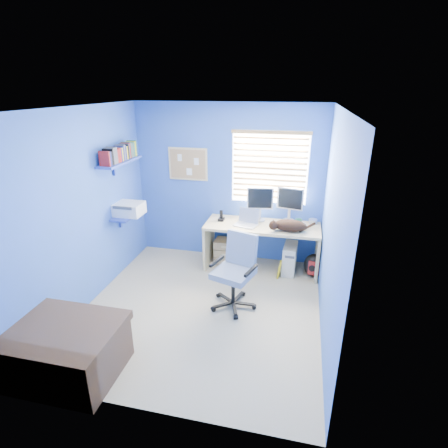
% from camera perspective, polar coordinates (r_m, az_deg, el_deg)
% --- Properties ---
extents(floor, '(3.00, 3.20, 0.00)m').
position_cam_1_polar(floor, '(4.71, -3.62, -13.56)').
color(floor, tan).
rests_on(floor, ground).
extents(ceiling, '(3.00, 3.20, 0.00)m').
position_cam_1_polar(ceiling, '(3.86, -4.54, 18.42)').
color(ceiling, white).
rests_on(ceiling, wall_back).
extents(wall_back, '(3.00, 0.01, 2.50)m').
position_cam_1_polar(wall_back, '(5.60, 0.65, 6.49)').
color(wall_back, '#3560AD').
rests_on(wall_back, ground).
extents(wall_front, '(3.00, 0.01, 2.50)m').
position_cam_1_polar(wall_front, '(2.78, -13.57, -10.72)').
color(wall_front, '#3560AD').
rests_on(wall_front, ground).
extents(wall_left, '(0.01, 3.20, 2.50)m').
position_cam_1_polar(wall_left, '(4.76, -21.64, 2.16)').
color(wall_left, '#3560AD').
rests_on(wall_left, ground).
extents(wall_right, '(0.01, 3.20, 2.50)m').
position_cam_1_polar(wall_right, '(3.98, 17.15, -0.93)').
color(wall_right, '#3560AD').
rests_on(wall_right, ground).
extents(desk, '(1.74, 0.65, 0.74)m').
position_cam_1_polar(desk, '(5.49, 6.12, -3.75)').
color(desk, tan).
rests_on(desk, floor).
extents(laptop, '(0.39, 0.34, 0.22)m').
position_cam_1_polar(laptop, '(5.26, 3.59, 0.87)').
color(laptop, silver).
rests_on(laptop, desk).
extents(monitor_left, '(0.41, 0.18, 0.54)m').
position_cam_1_polar(monitor_left, '(5.43, 5.90, 3.24)').
color(monitor_left, silver).
rests_on(monitor_left, desk).
extents(monitor_right, '(0.42, 0.20, 0.54)m').
position_cam_1_polar(monitor_right, '(5.48, 10.69, 3.14)').
color(monitor_right, silver).
rests_on(monitor_right, desk).
extents(phone, '(0.09, 0.11, 0.17)m').
position_cam_1_polar(phone, '(5.46, -0.45, 1.41)').
color(phone, black).
rests_on(phone, desk).
extents(mug, '(0.10, 0.09, 0.10)m').
position_cam_1_polar(mug, '(5.39, 12.06, 0.26)').
color(mug, '#265F46').
rests_on(mug, desk).
extents(cd_spindle, '(0.13, 0.13, 0.07)m').
position_cam_1_polar(cd_spindle, '(5.53, 14.33, 0.43)').
color(cd_spindle, silver).
rests_on(cd_spindle, desk).
extents(cat, '(0.53, 0.39, 0.17)m').
position_cam_1_polar(cat, '(5.16, 10.75, -0.23)').
color(cat, black).
rests_on(cat, desk).
extents(tower_pc, '(0.21, 0.45, 0.45)m').
position_cam_1_polar(tower_pc, '(5.53, 10.68, -5.52)').
color(tower_pc, beige).
rests_on(tower_pc, floor).
extents(drawer_boxes, '(0.35, 0.28, 0.41)m').
position_cam_1_polar(drawer_boxes, '(5.71, 0.32, -4.42)').
color(drawer_boxes, tan).
rests_on(drawer_boxes, floor).
extents(yellow_book, '(0.03, 0.17, 0.24)m').
position_cam_1_polar(yellow_book, '(5.40, 9.00, -7.34)').
color(yellow_book, yellow).
rests_on(yellow_book, floor).
extents(backpack, '(0.35, 0.29, 0.37)m').
position_cam_1_polar(backpack, '(5.49, 14.50, -6.54)').
color(backpack, black).
rests_on(backpack, floor).
extents(bed_corner, '(1.12, 0.80, 0.54)m').
position_cam_1_polar(bed_corner, '(4.02, -25.01, -18.14)').
color(bed_corner, '#453427').
rests_on(bed_corner, floor).
extents(office_chair, '(0.71, 0.71, 0.97)m').
position_cam_1_polar(office_chair, '(4.59, 1.82, -9.18)').
color(office_chair, black).
rests_on(office_chair, floor).
extents(window_blinds, '(1.15, 0.05, 1.10)m').
position_cam_1_polar(window_blinds, '(5.40, 7.43, 9.03)').
color(window_blinds, white).
rests_on(window_blinds, ground).
extents(corkboard, '(0.64, 0.02, 0.52)m').
position_cam_1_polar(corkboard, '(5.68, -5.90, 9.71)').
color(corkboard, tan).
rests_on(corkboard, ground).
extents(wall_shelves, '(0.42, 0.90, 1.05)m').
position_cam_1_polar(wall_shelves, '(5.24, -16.11, 6.66)').
color(wall_shelves, '#2C42A8').
rests_on(wall_shelves, ground).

